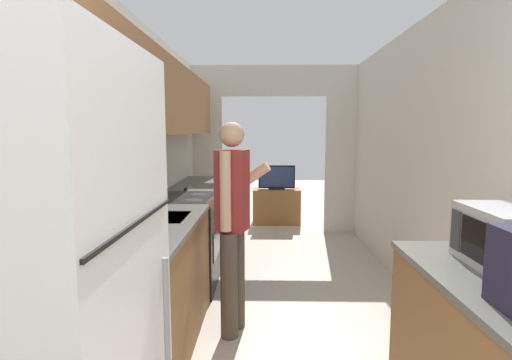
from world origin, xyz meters
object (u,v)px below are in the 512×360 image
object	(u,v)px
refrigerator	(17,351)
knife	(186,188)
range_oven	(185,241)
microwave	(511,238)
tv_cabinet	(276,206)
person	(232,223)
television	(277,178)

from	to	relation	value
refrigerator	knife	bearing A→B (deg)	92.50
range_oven	microwave	distance (m)	2.84
tv_cabinet	person	bearing A→B (deg)	-96.71
knife	refrigerator	bearing A→B (deg)	-90.69
refrigerator	microwave	world-z (taller)	refrigerator
person	television	xyz separation A→B (m)	(0.43, 3.64, -0.08)
range_oven	television	xyz separation A→B (m)	(0.98, 2.72, 0.32)
tv_cabinet	range_oven	bearing A→B (deg)	-109.52
refrigerator	television	xyz separation A→B (m)	(0.92, 5.46, -0.11)
tv_cabinet	knife	size ratio (longest dim) A/B	2.67
tv_cabinet	television	size ratio (longest dim) A/B	1.30
television	range_oven	bearing A→B (deg)	-109.80
knife	person	bearing A→B (deg)	-69.51
microwave	refrigerator	bearing A→B (deg)	-158.31
tv_cabinet	refrigerator	bearing A→B (deg)	-99.49
person	tv_cabinet	size ratio (longest dim) A/B	2.05
refrigerator	television	world-z (taller)	refrigerator
refrigerator	range_oven	world-z (taller)	refrigerator
television	tv_cabinet	bearing A→B (deg)	90.00
refrigerator	person	bearing A→B (deg)	75.06
range_oven	knife	world-z (taller)	range_oven
range_oven	television	distance (m)	2.91
refrigerator	tv_cabinet	bearing A→B (deg)	80.51
range_oven	refrigerator	bearing A→B (deg)	-88.72
microwave	knife	world-z (taller)	microwave
person	television	bearing A→B (deg)	7.79
range_oven	television	bearing A→B (deg)	70.20
tv_cabinet	television	world-z (taller)	television
range_oven	microwave	size ratio (longest dim) A/B	2.24
range_oven	person	size ratio (longest dim) A/B	0.65
refrigerator	range_oven	xyz separation A→B (m)	(-0.06, 2.74, -0.43)
microwave	person	bearing A→B (deg)	142.31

